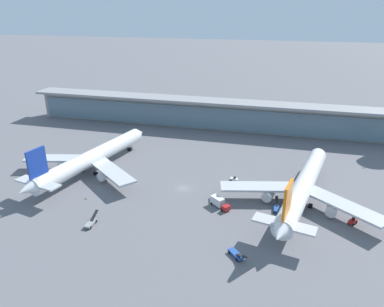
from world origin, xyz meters
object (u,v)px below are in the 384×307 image
(service_truck_by_tail_white, at_px, (234,179))
(service_truck_mid_apron_blue, at_px, (277,208))
(airliner_centre_stand, at_px, (303,187))
(service_truck_near_nose_grey, at_px, (91,223))
(service_truck_at_far_stand_red, at_px, (353,221))
(safety_cone_alpha, at_px, (86,198))
(service_truck_on_taxiway_red, at_px, (219,202))
(airliner_left_stand, at_px, (91,158))
(service_truck_under_wing_blue, at_px, (236,254))

(service_truck_by_tail_white, bearing_deg, service_truck_mid_apron_blue, -45.35)
(airliner_centre_stand, bearing_deg, service_truck_near_nose_grey, -154.34)
(airliner_centre_stand, height_order, service_truck_at_far_stand_red, airliner_centre_stand)
(safety_cone_alpha, bearing_deg, service_truck_at_far_stand_red, 4.57)
(service_truck_mid_apron_blue, height_order, service_truck_on_taxiway_red, service_truck_on_taxiway_red)
(service_truck_by_tail_white, bearing_deg, service_truck_near_nose_grey, -133.47)
(airliner_left_stand, relative_size, safety_cone_alpha, 95.06)
(airliner_centre_stand, distance_m, service_truck_by_tail_white, 25.65)
(service_truck_under_wing_blue, bearing_deg, service_truck_near_nose_grey, 175.14)
(service_truck_under_wing_blue, relative_size, service_truck_mid_apron_blue, 0.85)
(service_truck_on_taxiway_red, height_order, service_truck_at_far_stand_red, service_truck_on_taxiway_red)
(service_truck_at_far_stand_red, relative_size, safety_cone_alpha, 4.74)
(airliner_left_stand, xyz_separation_m, service_truck_at_far_stand_red, (91.83, -12.98, -4.75))
(airliner_centre_stand, bearing_deg, service_truck_at_far_stand_red, -31.32)
(airliner_centre_stand, bearing_deg, service_truck_under_wing_blue, -117.00)
(service_truck_at_far_stand_red, bearing_deg, service_truck_on_taxiway_red, -179.43)
(service_truck_mid_apron_blue, distance_m, service_truck_at_far_stand_red, 22.02)
(service_truck_near_nose_grey, height_order, service_truck_by_tail_white, service_truck_near_nose_grey)
(service_truck_near_nose_grey, height_order, service_truck_mid_apron_blue, same)
(service_truck_near_nose_grey, bearing_deg, airliner_left_stand, 118.56)
(service_truck_mid_apron_blue, distance_m, safety_cone_alpha, 62.15)
(service_truck_mid_apron_blue, xyz_separation_m, safety_cone_alpha, (-61.49, -9.05, -0.49))
(service_truck_near_nose_grey, relative_size, service_truck_under_wing_blue, 1.16)
(airliner_left_stand, bearing_deg, airliner_centre_stand, -3.11)
(airliner_centre_stand, height_order, service_truck_near_nose_grey, airliner_centre_stand)
(service_truck_under_wing_blue, bearing_deg, service_truck_by_tail_white, 99.28)
(service_truck_by_tail_white, bearing_deg, airliner_left_stand, -174.28)
(airliner_left_stand, height_order, service_truck_by_tail_white, airliner_left_stand)
(airliner_left_stand, relative_size, service_truck_by_tail_white, 21.32)
(airliner_left_stand, height_order, service_truck_mid_apron_blue, airliner_left_stand)
(airliner_centre_stand, height_order, service_truck_by_tail_white, airliner_centre_stand)
(service_truck_near_nose_grey, relative_size, service_truck_at_far_stand_red, 2.06)
(service_truck_at_far_stand_red, bearing_deg, service_truck_by_tail_white, 153.98)
(service_truck_near_nose_grey, xyz_separation_m, safety_cone_alpha, (-9.42, 13.18, -0.49))
(service_truck_by_tail_white, distance_m, service_truck_at_far_stand_red, 41.96)
(service_truck_under_wing_blue, xyz_separation_m, service_truck_mid_apron_blue, (8.97, 25.90, 0.00))
(airliner_centre_stand, bearing_deg, airliner_left_stand, 176.89)
(service_truck_near_nose_grey, relative_size, service_truck_on_taxiway_red, 0.95)
(airliner_left_stand, bearing_deg, service_truck_on_taxiway_red, -14.39)
(service_truck_on_taxiway_red, bearing_deg, service_truck_by_tail_white, 84.05)
(service_truck_by_tail_white, height_order, service_truck_on_taxiway_red, service_truck_on_taxiway_red)
(airliner_centre_stand, xyz_separation_m, service_truck_near_nose_grey, (-59.55, -28.61, -4.82))
(airliner_left_stand, distance_m, service_truck_on_taxiway_red, 53.99)
(airliner_left_stand, height_order, service_truck_under_wing_blue, airliner_left_stand)
(service_truck_on_taxiway_red, bearing_deg, service_truck_at_far_stand_red, 0.57)
(service_truck_mid_apron_blue, height_order, service_truck_at_far_stand_red, service_truck_mid_apron_blue)
(service_truck_under_wing_blue, bearing_deg, safety_cone_alpha, 162.22)
(service_truck_by_tail_white, xyz_separation_m, service_truck_at_far_stand_red, (37.71, -18.41, 0.00))
(airliner_left_stand, xyz_separation_m, airliner_centre_stand, (77.41, -4.21, 0.00))
(airliner_centre_stand, xyz_separation_m, service_truck_under_wing_blue, (-16.44, -32.27, -4.82))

